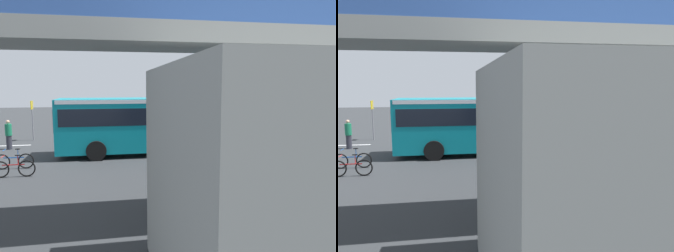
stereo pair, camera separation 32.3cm
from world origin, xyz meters
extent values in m
plane|color=#2D3033|center=(0.00, 0.00, 0.00)|extent=(80.00, 80.00, 0.00)
cube|color=#0C8493|center=(-1.07, 1.15, 1.72)|extent=(11.50, 2.55, 2.86)
cube|color=black|center=(-1.07, 1.15, 2.23)|extent=(11.04, 2.59, 0.90)
cube|color=white|center=(-1.07, 1.15, 3.03)|extent=(11.27, 2.58, 0.20)
cube|color=black|center=(4.70, 1.15, 2.06)|extent=(0.04, 2.24, 1.20)
cylinder|color=black|center=(2.61, 2.42, 0.52)|extent=(1.04, 0.30, 1.04)
cylinder|color=black|center=(2.61, -0.13, 0.52)|extent=(1.04, 0.30, 1.04)
cylinder|color=black|center=(-4.75, 2.42, 0.52)|extent=(1.04, 0.30, 1.04)
cylinder|color=black|center=(-4.75, -0.13, 0.52)|extent=(1.04, 0.30, 1.04)
cube|color=silver|center=(-5.78, 6.55, 1.12)|extent=(4.80, 1.95, 1.86)
cube|color=black|center=(-5.78, 6.55, 1.48)|extent=(4.42, 1.98, 0.56)
cylinder|color=black|center=(-4.20, 7.53, 0.34)|extent=(0.68, 0.22, 0.68)
cylinder|color=black|center=(-4.20, 5.58, 0.34)|extent=(0.68, 0.22, 0.68)
cylinder|color=black|center=(-7.37, 7.53, 0.34)|extent=(0.68, 0.22, 0.68)
cylinder|color=black|center=(-7.37, 5.58, 0.34)|extent=(0.68, 0.22, 0.68)
torus|color=black|center=(6.85, 3.41, 0.36)|extent=(0.72, 0.06, 0.72)
torus|color=black|center=(5.80, 3.41, 0.36)|extent=(0.72, 0.06, 0.72)
cube|color=blue|center=(6.32, 3.41, 0.54)|extent=(0.89, 0.04, 0.04)
cylinder|color=blue|center=(6.13, 3.41, 0.74)|extent=(0.03, 0.03, 0.40)
cube|color=black|center=(6.13, 3.41, 0.94)|extent=(0.20, 0.08, 0.04)
cylinder|color=blue|center=(6.72, 3.41, 0.91)|extent=(0.02, 0.44, 0.02)
torus|color=black|center=(6.48, 4.84, 0.36)|extent=(0.72, 0.06, 0.72)
torus|color=black|center=(5.43, 4.84, 0.36)|extent=(0.72, 0.06, 0.72)
cube|color=red|center=(5.96, 4.84, 0.54)|extent=(0.89, 0.04, 0.04)
cylinder|color=red|center=(5.77, 4.84, 0.74)|extent=(0.03, 0.03, 0.40)
cube|color=black|center=(5.77, 4.84, 0.94)|extent=(0.20, 0.08, 0.04)
cylinder|color=red|center=(6.35, 4.84, 0.91)|extent=(0.02, 0.44, 0.02)
cylinder|color=#2D2D38|center=(7.94, -1.56, 0.42)|extent=(0.32, 0.32, 0.85)
cylinder|color=#19724C|center=(7.94, -1.56, 1.20)|extent=(0.38, 0.38, 0.70)
sphere|color=tan|center=(7.94, -1.56, 1.68)|extent=(0.22, 0.22, 0.22)
cylinder|color=slate|center=(7.22, -4.63, 1.40)|extent=(0.08, 0.08, 2.80)
cube|color=yellow|center=(7.22, -4.63, 2.50)|extent=(0.04, 0.60, 0.60)
cube|color=silver|center=(-8.00, -2.80, 0.00)|extent=(2.00, 0.20, 0.01)
cube|color=silver|center=(-4.00, -2.80, 0.00)|extent=(2.00, 0.20, 0.01)
cube|color=silver|center=(0.00, -2.80, 0.00)|extent=(2.00, 0.20, 0.01)
cube|color=silver|center=(4.00, -2.80, 0.00)|extent=(2.00, 0.20, 0.01)
cube|color=silver|center=(8.00, -2.80, 0.00)|extent=(2.00, 0.20, 0.01)
cube|color=gray|center=(0.00, 10.24, 5.14)|extent=(31.51, 2.60, 0.50)
cube|color=#3359A5|center=(0.00, 8.99, 5.94)|extent=(31.51, 0.08, 1.10)
cube|color=#192333|center=(-3.43, 11.69, 1.89)|extent=(7.65, 0.04, 2.94)
camera|label=1|loc=(1.91, 19.02, 3.89)|focal=34.25mm
camera|label=2|loc=(1.59, 19.07, 3.89)|focal=34.25mm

